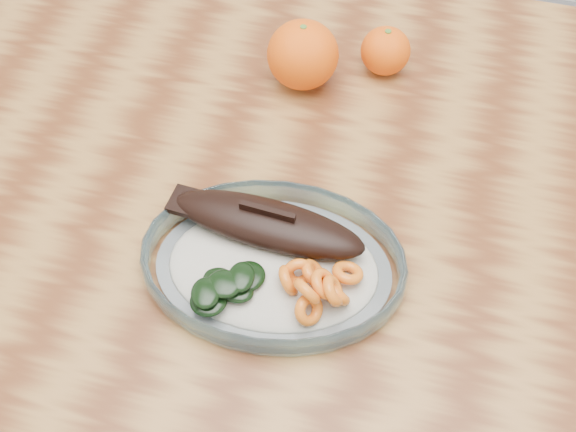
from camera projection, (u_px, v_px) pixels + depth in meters
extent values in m
plane|color=slate|center=(297.00, 415.00, 1.44)|extent=(3.00, 3.00, 0.00)
cube|color=#603016|center=(304.00, 185.00, 0.85)|extent=(1.20, 0.80, 0.04)
cylinder|color=brown|center=(79.00, 121.00, 1.43)|extent=(0.06, 0.06, 0.71)
ellipsoid|color=white|center=(273.00, 268.00, 0.75)|extent=(0.53, 0.41, 0.01)
torus|color=#86BBD0|center=(273.00, 263.00, 0.75)|extent=(0.55, 0.55, 0.03)
ellipsoid|color=silver|center=(273.00, 259.00, 0.74)|extent=(0.48, 0.36, 0.02)
ellipsoid|color=black|center=(268.00, 215.00, 0.74)|extent=(0.21, 0.07, 0.04)
ellipsoid|color=black|center=(268.00, 218.00, 0.75)|extent=(0.18, 0.06, 0.02)
cube|color=black|center=(186.00, 193.00, 0.76)|extent=(0.04, 0.04, 0.01)
cube|color=black|center=(267.00, 205.00, 0.73)|extent=(0.06, 0.01, 0.02)
torus|color=#D7550F|center=(314.00, 265.00, 0.71)|extent=(0.04, 0.05, 0.04)
torus|color=#D7550F|center=(349.00, 264.00, 0.71)|extent=(0.04, 0.04, 0.02)
torus|color=#D7550F|center=(337.00, 285.00, 0.70)|extent=(0.04, 0.04, 0.04)
torus|color=#D7550F|center=(309.00, 302.00, 0.69)|extent=(0.04, 0.04, 0.04)
torus|color=#D7550F|center=(289.00, 272.00, 0.71)|extent=(0.03, 0.04, 0.04)
torus|color=#D7550F|center=(299.00, 264.00, 0.71)|extent=(0.04, 0.03, 0.04)
torus|color=#D7550F|center=(334.00, 282.00, 0.69)|extent=(0.03, 0.04, 0.04)
torus|color=#D7550F|center=(307.00, 283.00, 0.69)|extent=(0.05, 0.03, 0.04)
torus|color=#D7550F|center=(325.00, 275.00, 0.69)|extent=(0.04, 0.04, 0.04)
ellipsoid|color=black|center=(216.00, 274.00, 0.71)|extent=(0.04, 0.04, 0.01)
ellipsoid|color=black|center=(235.00, 283.00, 0.70)|extent=(0.04, 0.03, 0.01)
ellipsoid|color=black|center=(207.00, 293.00, 0.70)|extent=(0.04, 0.04, 0.01)
ellipsoid|color=black|center=(247.00, 268.00, 0.71)|extent=(0.05, 0.05, 0.01)
ellipsoid|color=black|center=(218.00, 273.00, 0.71)|extent=(0.04, 0.04, 0.01)
ellipsoid|color=black|center=(223.00, 275.00, 0.70)|extent=(0.04, 0.04, 0.01)
ellipsoid|color=black|center=(204.00, 284.00, 0.69)|extent=(0.04, 0.04, 0.01)
ellipsoid|color=black|center=(240.00, 268.00, 0.70)|extent=(0.03, 0.04, 0.01)
sphere|color=#FF4A05|center=(303.00, 55.00, 0.90)|extent=(0.09, 0.09, 0.09)
sphere|color=#FF4A05|center=(385.00, 51.00, 0.92)|extent=(0.06, 0.06, 0.06)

